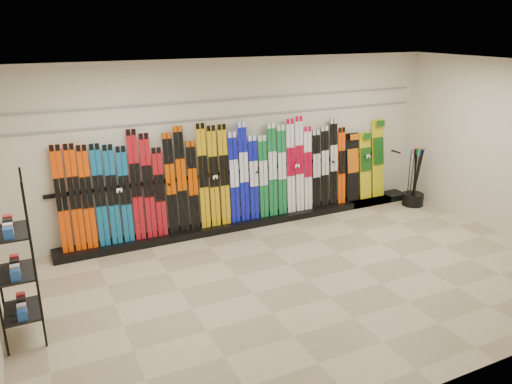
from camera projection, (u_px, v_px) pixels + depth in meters
name	position (u px, v px, depth m)	size (l,w,h in m)	color
floor	(308.00, 280.00, 7.26)	(8.00, 8.00, 0.00)	tan
back_wall	(237.00, 144.00, 8.91)	(8.00, 8.00, 0.00)	beige
ceiling	(316.00, 68.00, 6.30)	(8.00, 8.00, 0.00)	silver
ski_rack_base	(254.00, 221.00, 9.28)	(8.00, 0.40, 0.12)	black
skis	(218.00, 179.00, 8.72)	(5.37, 0.18, 1.84)	#EC4102
snowboards	(366.00, 164.00, 10.14)	(0.93, 0.24, 1.58)	black
accessory_rack	(14.00, 261.00, 5.62)	(0.40, 0.60, 1.99)	black
pole_bin	(413.00, 199.00, 10.23)	(0.42, 0.42, 0.25)	black
ski_poles	(415.00, 177.00, 10.03)	(0.32, 0.23, 1.18)	black
slatwall_rail_0	(238.00, 116.00, 8.73)	(7.60, 0.02, 0.03)	gray
slatwall_rail_1	(237.00, 99.00, 8.64)	(7.60, 0.02, 0.03)	gray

